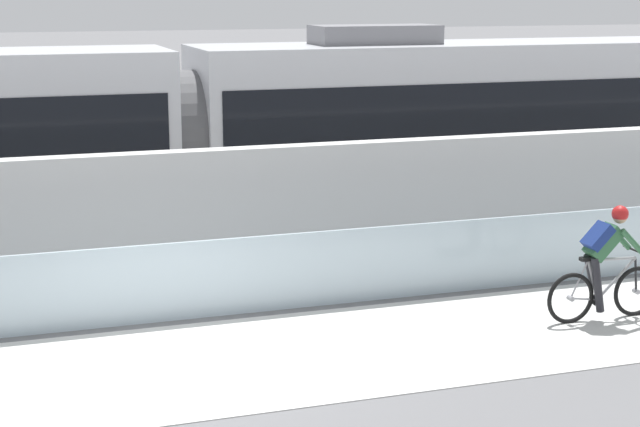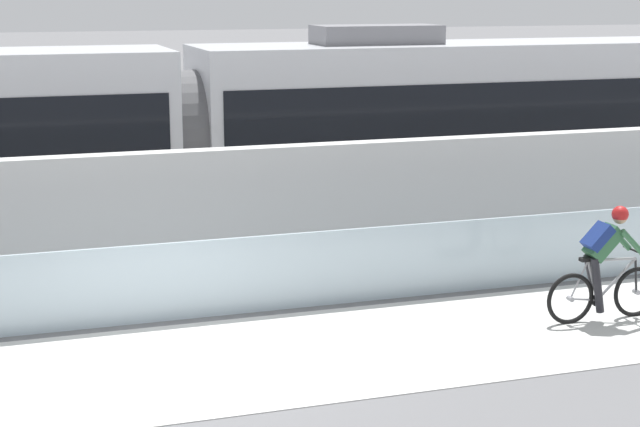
# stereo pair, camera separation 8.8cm
# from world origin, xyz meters

# --- Properties ---
(ground_plane) EXTENTS (200.00, 200.00, 0.00)m
(ground_plane) POSITION_xyz_m (0.00, 0.00, 0.00)
(ground_plane) COLOR slate
(bike_path_deck) EXTENTS (32.00, 3.20, 0.01)m
(bike_path_deck) POSITION_xyz_m (0.00, 0.00, 0.01)
(bike_path_deck) COLOR silver
(bike_path_deck) RESTS_ON ground
(glass_parapet) EXTENTS (32.00, 0.05, 1.10)m
(glass_parapet) POSITION_xyz_m (0.00, 1.85, 0.55)
(glass_parapet) COLOR silver
(glass_parapet) RESTS_ON ground
(concrete_barrier_wall) EXTENTS (32.00, 0.36, 2.08)m
(concrete_barrier_wall) POSITION_xyz_m (0.00, 3.65, 1.04)
(concrete_barrier_wall) COLOR silver
(concrete_barrier_wall) RESTS_ON ground
(tram_rail_near) EXTENTS (32.00, 0.08, 0.01)m
(tram_rail_near) POSITION_xyz_m (0.00, 6.13, 0.00)
(tram_rail_near) COLOR #595654
(tram_rail_near) RESTS_ON ground
(tram_rail_far) EXTENTS (32.00, 0.08, 0.01)m
(tram_rail_far) POSITION_xyz_m (0.00, 7.57, 0.00)
(tram_rail_far) COLOR #595654
(tram_rail_far) RESTS_ON ground
(tram) EXTENTS (22.56, 2.54, 3.81)m
(tram) POSITION_xyz_m (1.37, 6.85, 1.89)
(tram) COLOR silver
(tram) RESTS_ON ground
(cyclist_on_bike) EXTENTS (1.77, 0.58, 1.61)m
(cyclist_on_bike) POSITION_xyz_m (5.89, -0.00, 0.80)
(cyclist_on_bike) COLOR black
(cyclist_on_bike) RESTS_ON ground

